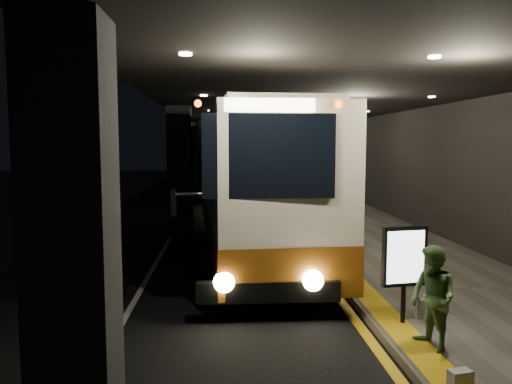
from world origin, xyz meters
name	(u,v)px	position (x,y,z in m)	size (l,w,h in m)	color
ground	(224,263)	(0.00, 0.00, 0.00)	(90.00, 90.00, 0.00)	black
lane_line_white	(175,230)	(-1.80, 5.00, 0.01)	(0.12, 50.00, 0.01)	silver
kerb_stripe_yellow	(288,229)	(2.35, 5.00, 0.01)	(0.18, 50.00, 0.01)	gold
sidewalk	(352,227)	(4.75, 5.00, 0.07)	(4.50, 50.00, 0.15)	#514C44
tactile_strip	(302,225)	(2.85, 5.00, 0.16)	(0.50, 50.00, 0.01)	gold
terminal_wall	(414,148)	(7.00, 5.00, 3.00)	(0.10, 50.00, 6.00)	black
support_columns	(180,172)	(-1.50, 4.00, 2.20)	(0.80, 24.80, 4.40)	black
canopy	(293,103)	(2.50, 5.00, 4.60)	(9.00, 50.00, 0.40)	black
coach_main	(250,187)	(0.78, 1.62, 1.88)	(3.43, 12.70, 3.93)	beige
coach_second	(239,164)	(0.92, 18.02, 1.89)	(2.89, 12.55, 3.93)	beige
coach_third	(235,159)	(0.91, 31.10, 1.74)	(2.90, 11.64, 3.63)	beige
passenger_boarding	(356,242)	(2.98, -2.14, 0.94)	(0.58, 0.38, 1.58)	#BC5887
passenger_waiting_green	(433,298)	(3.05, -6.12, 0.91)	(0.74, 0.46, 1.53)	#537A43
bag_polka	(424,309)	(3.44, -4.87, 0.32)	(0.27, 0.12, 0.33)	black
bag_plain	(460,384)	(2.80, -7.53, 0.32)	(0.27, 0.16, 0.34)	beige
info_sign	(405,258)	(3.00, -5.08, 1.26)	(0.78, 0.23, 1.65)	black
stanchion_post	(344,251)	(2.75, -1.97, 0.70)	(0.05, 0.05, 1.10)	black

